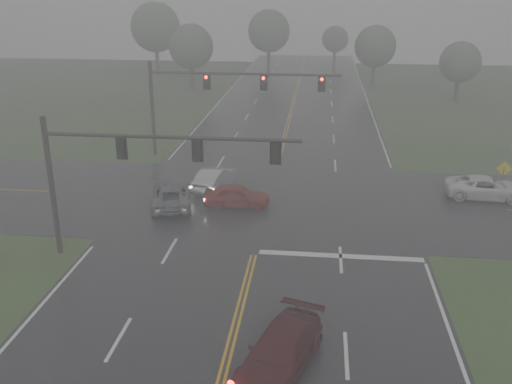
# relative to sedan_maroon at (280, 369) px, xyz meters

# --- Properties ---
(main_road) EXTENTS (18.00, 160.00, 0.02)m
(main_road) POSITION_rel_sedan_maroon_xyz_m (-2.04, 15.11, 0.00)
(main_road) COLOR black
(main_road) RESTS_ON ground
(cross_street) EXTENTS (120.00, 14.00, 0.02)m
(cross_street) POSITION_rel_sedan_maroon_xyz_m (-2.04, 17.11, 0.00)
(cross_street) COLOR black
(cross_street) RESTS_ON ground
(stop_bar) EXTENTS (8.50, 0.50, 0.01)m
(stop_bar) POSITION_rel_sedan_maroon_xyz_m (2.46, 9.51, 0.00)
(stop_bar) COLOR silver
(stop_bar) RESTS_ON ground
(sedan_maroon) EXTENTS (3.54, 5.52, 1.49)m
(sedan_maroon) POSITION_rel_sedan_maroon_xyz_m (0.00, 0.00, 0.00)
(sedan_maroon) COLOR #3B0A0E
(sedan_maroon) RESTS_ON ground
(sedan_red) EXTENTS (4.24, 1.88, 1.42)m
(sedan_red) POSITION_rel_sedan_maroon_xyz_m (-3.89, 15.85, 0.00)
(sedan_red) COLOR maroon
(sedan_red) RESTS_ON ground
(sedan_silver) EXTENTS (2.48, 4.68, 1.47)m
(sedan_silver) POSITION_rel_sedan_maroon_xyz_m (-5.89, 18.95, 0.00)
(sedan_silver) COLOR #A5A8AC
(sedan_silver) RESTS_ON ground
(car_grey) EXTENTS (3.55, 5.58, 1.43)m
(car_grey) POSITION_rel_sedan_maroon_xyz_m (-8.05, 15.49, 0.00)
(car_grey) COLOR #54575C
(car_grey) RESTS_ON ground
(pickup_white) EXTENTS (5.31, 2.73, 1.43)m
(pickup_white) POSITION_rel_sedan_maroon_xyz_m (12.14, 19.15, 0.00)
(pickup_white) COLOR white
(pickup_white) RESTS_ON ground
(signal_gantry_near) EXTENTS (12.73, 0.32, 7.31)m
(signal_gantry_near) POSITION_rel_sedan_maroon_xyz_m (-8.36, 8.34, 5.12)
(signal_gantry_near) COLOR black
(signal_gantry_near) RESTS_ON ground
(signal_gantry_far) EXTENTS (15.05, 0.39, 7.66)m
(signal_gantry_far) POSITION_rel_sedan_maroon_xyz_m (-7.51, 26.46, 5.42)
(signal_gantry_far) COLOR black
(signal_gantry_far) RESTS_ON ground
(sign_diamond_east) EXTENTS (1.01, 0.10, 2.44)m
(sign_diamond_east) POSITION_rel_sedan_maroon_xyz_m (13.24, 19.63, 1.64)
(sign_diamond_east) COLOR black
(sign_diamond_east) RESTS_ON ground
(tree_nw_a) EXTENTS (5.74, 5.74, 8.43)m
(tree_nw_a) POSITION_rel_sedan_maroon_xyz_m (-15.72, 56.52, 5.54)
(tree_nw_a) COLOR #2E241D
(tree_nw_a) RESTS_ON ground
(tree_ne_a) EXTENTS (5.51, 5.51, 8.10)m
(tree_ne_a) POSITION_rel_sedan_maroon_xyz_m (8.12, 61.69, 5.32)
(tree_ne_a) COLOR #2E241D
(tree_ne_a) RESTS_ON ground
(tree_n_mid) EXTENTS (6.47, 6.47, 9.51)m
(tree_n_mid) POSITION_rel_sedan_maroon_xyz_m (-7.16, 73.12, 6.25)
(tree_n_mid) COLOR #2E241D
(tree_n_mid) RESTS_ON ground
(tree_e_near) EXTENTS (4.76, 4.76, 6.99)m
(tree_e_near) POSITION_rel_sedan_maroon_xyz_m (17.16, 52.32, 4.59)
(tree_e_near) COLOR #2E241D
(tree_e_near) RESTS_ON ground
(tree_nw_b) EXTENTS (7.30, 7.30, 10.72)m
(tree_nw_b) POSITION_rel_sedan_maroon_xyz_m (-23.62, 68.06, 7.05)
(tree_nw_b) COLOR #2E241D
(tree_nw_b) RESTS_ON ground
(tree_n_far) EXTENTS (4.45, 4.45, 6.53)m
(tree_n_far) POSITION_rel_sedan_maroon_xyz_m (3.23, 82.53, 4.29)
(tree_n_far) COLOR #2E241D
(tree_n_far) RESTS_ON ground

